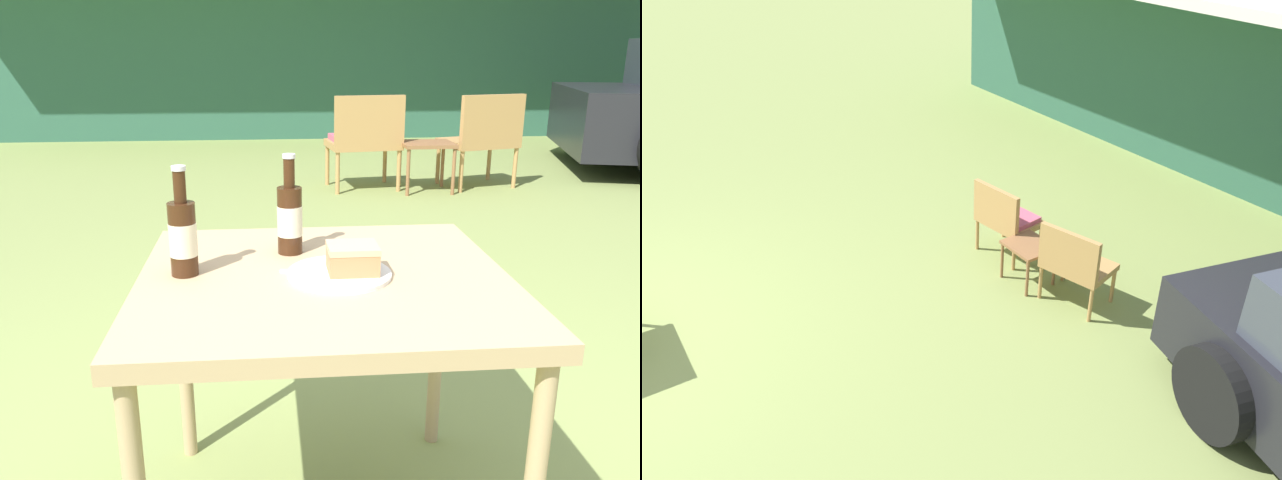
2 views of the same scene
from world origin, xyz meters
The scene contains 3 objects.
wicker_chair_cushioned centered at (0.73, 3.97, 0.46)m, with size 0.64×0.52×0.81m.
wicker_chair_plain centered at (1.76, 3.95, 0.46)m, with size 0.69×0.58×0.81m.
garden_side_table centered at (1.24, 3.86, 0.36)m, with size 0.44×0.38×0.42m.
Camera 2 is at (5.06, 0.46, 3.49)m, focal length 35.00 mm.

